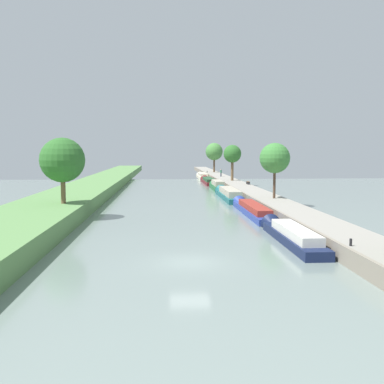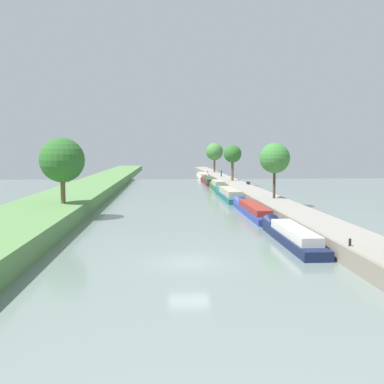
{
  "view_description": "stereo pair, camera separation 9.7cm",
  "coord_description": "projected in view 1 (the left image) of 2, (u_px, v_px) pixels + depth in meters",
  "views": [
    {
      "loc": [
        -1.56,
        -26.91,
        6.87
      ],
      "look_at": [
        2.39,
        35.77,
        1.0
      ],
      "focal_mm": 41.61,
      "sensor_mm": 36.0,
      "label": 1
    },
    {
      "loc": [
        -1.46,
        -26.92,
        6.87
      ],
      "look_at": [
        2.39,
        35.77,
        1.0
      ],
      "focal_mm": 41.61,
      "sensor_mm": 36.0,
      "label": 2
    }
  ],
  "objects": [
    {
      "name": "right_towpath",
      "position": [
        368.0,
        250.0,
        28.14
      ],
      "size": [
        3.85,
        260.0,
        1.12
      ],
      "color": "gray",
      "rests_on": "ground_plane"
    },
    {
      "name": "park_bench",
      "position": [
        248.0,
        182.0,
        75.95
      ],
      "size": [
        0.44,
        1.5,
        0.47
      ],
      "color": "#333338",
      "rests_on": "right_towpath"
    },
    {
      "name": "tree_leftbank_downstream",
      "position": [
        62.0,
        160.0,
        43.86
      ],
      "size": [
        4.43,
        4.43,
        6.54
      ],
      "color": "brown",
      "rests_on": "left_grassy_bank"
    },
    {
      "name": "person_walking",
      "position": [
        221.0,
        173.0,
        98.45
      ],
      "size": [
        0.34,
        0.34,
        1.66
      ],
      "color": "#282D42",
      "rests_on": "right_towpath"
    },
    {
      "name": "narrowboat_maroon",
      "position": [
        208.0,
        181.0,
        93.72
      ],
      "size": [
        2.05,
        15.96,
        1.94
      ],
      "color": "maroon",
      "rests_on": "ground_plane"
    },
    {
      "name": "tree_rightbank_midnear",
      "position": [
        275.0,
        158.0,
        53.21
      ],
      "size": [
        3.63,
        3.63,
        6.66
      ],
      "color": "#4C3828",
      "rests_on": "right_towpath"
    },
    {
      "name": "ground_plane",
      "position": [
        190.0,
        262.0,
        27.48
      ],
      "size": [
        160.0,
        160.0,
        0.0
      ],
      "primitive_type": "plane",
      "color": "slate"
    },
    {
      "name": "mooring_bollard_near",
      "position": [
        351.0,
        242.0,
        26.83
      ],
      "size": [
        0.16,
        0.16,
        0.45
      ],
      "color": "black",
      "rests_on": "right_towpath"
    },
    {
      "name": "narrowboat_cream",
      "position": [
        202.0,
        176.0,
        109.64
      ],
      "size": [
        2.09,
        13.64,
        2.04
      ],
      "color": "beige",
      "rests_on": "ground_plane"
    },
    {
      "name": "narrowboat_blue",
      "position": [
        251.0,
        209.0,
        48.37
      ],
      "size": [
        1.86,
        16.15,
        1.8
      ],
      "color": "#283D93",
      "rests_on": "ground_plane"
    },
    {
      "name": "tree_rightbank_far",
      "position": [
        214.0,
        152.0,
        117.81
      ],
      "size": [
        4.58,
        4.58,
        7.76
      ],
      "color": "brown",
      "rests_on": "right_towpath"
    },
    {
      "name": "mooring_bollard_far",
      "position": [
        207.0,
        172.0,
        115.88
      ],
      "size": [
        0.16,
        0.16,
        0.45
      ],
      "color": "black",
      "rests_on": "right_towpath"
    },
    {
      "name": "narrowboat_green",
      "position": [
        217.0,
        186.0,
        79.03
      ],
      "size": [
        1.88,
        10.69,
        2.13
      ],
      "color": "#1E6033",
      "rests_on": "ground_plane"
    },
    {
      "name": "narrowboat_teal",
      "position": [
        228.0,
        194.0,
        64.25
      ],
      "size": [
        2.15,
        16.09,
        2.19
      ],
      "color": "#195B60",
      "rests_on": "ground_plane"
    },
    {
      "name": "stone_quay",
      "position": [
        336.0,
        251.0,
        28.01
      ],
      "size": [
        0.25,
        260.0,
        1.17
      ],
      "color": "gray",
      "rests_on": "ground_plane"
    },
    {
      "name": "tree_rightbank_midfar",
      "position": [
        232.0,
        154.0,
        85.1
      ],
      "size": [
        3.41,
        3.41,
        6.84
      ],
      "color": "brown",
      "rests_on": "right_towpath"
    },
    {
      "name": "narrowboat_navy",
      "position": [
        290.0,
        234.0,
        33.68
      ],
      "size": [
        1.87,
        12.76,
        1.85
      ],
      "color": "#141E42",
      "rests_on": "ground_plane"
    }
  ]
}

